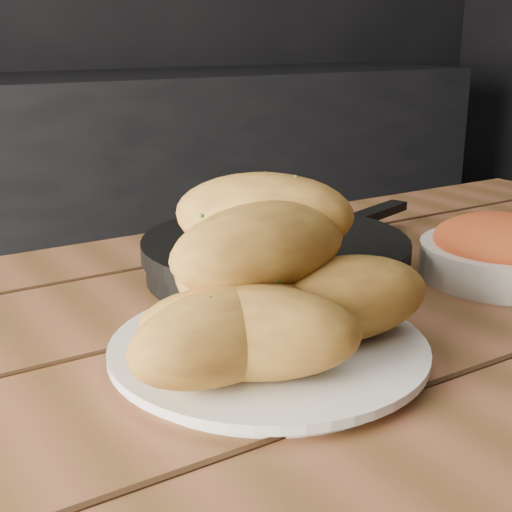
# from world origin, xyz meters

# --- Properties ---
(counter) EXTENTS (2.80, 0.60, 0.90)m
(counter) POSITION_xyz_m (0.00, 1.70, 0.45)
(counter) COLOR black
(counter) RESTS_ON ground
(table) EXTENTS (1.58, 0.88, 0.75)m
(table) POSITION_xyz_m (-0.31, 0.06, 0.66)
(table) COLOR brown
(table) RESTS_ON ground
(plate) EXTENTS (0.27, 0.27, 0.02)m
(plate) POSITION_xyz_m (-0.33, 0.07, 0.76)
(plate) COLOR white
(plate) RESTS_ON table
(bread_rolls) EXTENTS (0.29, 0.27, 0.14)m
(bread_rolls) POSITION_xyz_m (-0.34, 0.06, 0.82)
(bread_rolls) COLOR gold
(bread_rolls) RESTS_ON plate
(skillet) EXTENTS (0.43, 0.31, 0.05)m
(skillet) POSITION_xyz_m (-0.20, 0.26, 0.77)
(skillet) COLOR black
(skillet) RESTS_ON table
(bowl) EXTENTS (0.19, 0.19, 0.07)m
(bowl) POSITION_xyz_m (0.01, 0.11, 0.78)
(bowl) COLOR white
(bowl) RESTS_ON table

